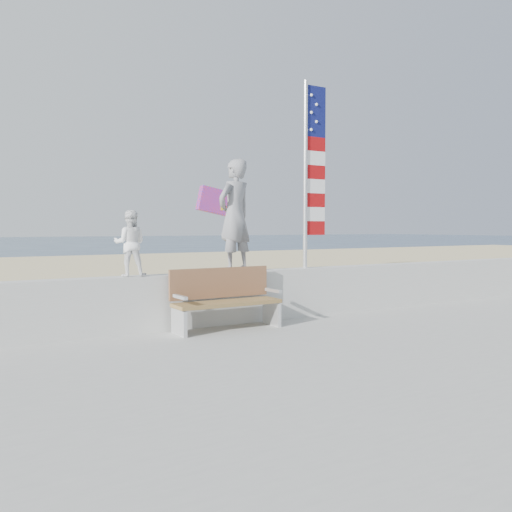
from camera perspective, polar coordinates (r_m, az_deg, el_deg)
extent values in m
plane|color=#2C4058|center=(8.02, 5.48, -10.30)|extent=(220.00, 220.00, 0.00)
cube|color=beige|center=(16.07, -13.97, -3.53)|extent=(90.00, 40.00, 0.08)
cube|color=beige|center=(9.57, -1.65, -4.29)|extent=(30.00, 0.35, 0.90)
imported|color=gray|center=(9.44, -2.25, 4.29)|extent=(0.82, 0.67, 1.95)
imported|color=white|center=(8.70, -13.12, 1.31)|extent=(0.61, 0.55, 1.04)
cube|color=olive|center=(8.83, -3.01, -4.97)|extent=(1.80, 0.50, 0.06)
cube|color=brown|center=(9.03, -3.81, -2.81)|extent=(1.80, 0.05, 0.50)
cube|color=silver|center=(8.51, -8.10, -6.94)|extent=(0.06, 0.50, 0.40)
cube|color=silver|center=(8.40, -7.99, -4.30)|extent=(0.06, 0.45, 0.05)
cube|color=silver|center=(9.29, 1.66, -6.07)|extent=(0.06, 0.50, 0.40)
cube|color=silver|center=(9.19, 1.83, -3.65)|extent=(0.06, 0.45, 0.05)
cylinder|color=silver|center=(10.29, 5.22, 8.49)|extent=(0.08, 0.08, 3.50)
cube|color=#0F1451|center=(10.62, 6.34, 14.87)|extent=(0.44, 0.02, 0.95)
cube|color=#9E0A0C|center=(10.39, 6.27, 2.95)|extent=(0.44, 0.02, 0.26)
cube|color=white|center=(10.39, 6.27, 4.40)|extent=(0.44, 0.02, 0.26)
cube|color=#9E0A0C|center=(10.40, 6.28, 5.86)|extent=(0.44, 0.02, 0.26)
cube|color=white|center=(10.42, 6.29, 7.31)|extent=(0.44, 0.02, 0.26)
cube|color=#9E0A0C|center=(10.44, 6.30, 8.76)|extent=(0.44, 0.02, 0.26)
cube|color=white|center=(10.47, 6.31, 10.20)|extent=(0.44, 0.02, 0.26)
cube|color=#9E0A0C|center=(10.51, 6.32, 11.63)|extent=(0.44, 0.02, 0.26)
sphere|color=white|center=(10.47, 5.84, 13.09)|extent=(0.06, 0.06, 0.06)
sphere|color=white|center=(10.57, 6.38, 13.87)|extent=(0.06, 0.06, 0.06)
sphere|color=white|center=(10.53, 5.85, 14.80)|extent=(0.06, 0.06, 0.06)
sphere|color=white|center=(10.63, 6.39, 15.56)|extent=(0.06, 0.06, 0.06)
sphere|color=white|center=(10.60, 5.86, 16.50)|extent=(0.06, 0.06, 0.06)
cube|color=#F5351B|center=(12.36, -3.84, 5.66)|extent=(1.10, 0.43, 0.74)
cube|color=yellow|center=(12.42, -3.22, 5.42)|extent=(0.38, 0.28, 0.27)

